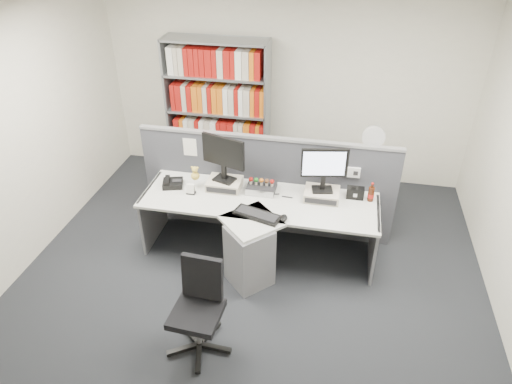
% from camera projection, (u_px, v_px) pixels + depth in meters
% --- Properties ---
extents(ground, '(5.50, 5.50, 0.00)m').
position_uv_depth(ground, '(243.00, 300.00, 4.77)').
color(ground, '#27292E').
rests_on(ground, ground).
extents(room_shell, '(5.04, 5.54, 2.72)m').
position_uv_depth(room_shell, '(240.00, 145.00, 3.81)').
color(room_shell, silver).
rests_on(room_shell, ground).
extents(partition, '(3.00, 0.08, 1.27)m').
position_uv_depth(partition, '(266.00, 185.00, 5.45)').
color(partition, '#404148').
rests_on(partition, ground).
extents(desk, '(2.60, 1.20, 0.72)m').
position_uv_depth(desk, '(255.00, 231.00, 5.02)').
color(desk, silver).
rests_on(desk, ground).
extents(monitor_riser_left, '(0.38, 0.31, 0.10)m').
position_uv_depth(monitor_riser_left, '(225.00, 184.00, 5.24)').
color(monitor_riser_left, '#BFB39E').
rests_on(monitor_riser_left, desk).
extents(monitor_riser_right, '(0.38, 0.31, 0.10)m').
position_uv_depth(monitor_riser_right, '(322.00, 194.00, 5.05)').
color(monitor_riser_right, '#BFB39E').
rests_on(monitor_riser_right, desk).
extents(monitor_left, '(0.51, 0.23, 0.53)m').
position_uv_depth(monitor_left, '(223.00, 155.00, 5.04)').
color(monitor_left, black).
rests_on(monitor_left, monitor_riser_left).
extents(monitor_right, '(0.49, 0.20, 0.50)m').
position_uv_depth(monitor_right, '(324.00, 166.00, 4.86)').
color(monitor_right, black).
rests_on(monitor_right, monitor_riser_right).
extents(desktop_pc, '(0.32, 0.28, 0.08)m').
position_uv_depth(desktop_pc, '(262.00, 187.00, 5.19)').
color(desktop_pc, black).
rests_on(desktop_pc, desk).
extents(figurines, '(0.29, 0.05, 0.09)m').
position_uv_depth(figurines, '(261.00, 181.00, 5.12)').
color(figurines, '#BFB39E').
rests_on(figurines, desktop_pc).
extents(keyboard, '(0.53, 0.33, 0.03)m').
position_uv_depth(keyboard, '(257.00, 215.00, 4.79)').
color(keyboard, black).
rests_on(keyboard, desk).
extents(mouse, '(0.08, 0.12, 0.05)m').
position_uv_depth(mouse, '(284.00, 218.00, 4.72)').
color(mouse, black).
rests_on(mouse, desk).
extents(desk_phone, '(0.27, 0.26, 0.10)m').
position_uv_depth(desk_phone, '(172.00, 183.00, 5.28)').
color(desk_phone, black).
rests_on(desk_phone, desk).
extents(desk_calendar, '(0.10, 0.07, 0.12)m').
position_uv_depth(desk_calendar, '(191.00, 190.00, 5.13)').
color(desk_calendar, black).
rests_on(desk_calendar, desk).
extents(plush_toy, '(0.10, 0.10, 0.17)m').
position_uv_depth(plush_toy, '(195.00, 174.00, 5.18)').
color(plush_toy, gold).
rests_on(plush_toy, monitor_riser_left).
extents(speaker, '(0.19, 0.10, 0.13)m').
position_uv_depth(speaker, '(355.00, 193.00, 5.05)').
color(speaker, black).
rests_on(speaker, desk).
extents(cola_bottle, '(0.07, 0.07, 0.22)m').
position_uv_depth(cola_bottle, '(371.00, 194.00, 4.99)').
color(cola_bottle, '#3F190A').
rests_on(cola_bottle, desk).
extents(shelving_unit, '(1.41, 0.40, 2.00)m').
position_uv_depth(shelving_unit, '(218.00, 114.00, 6.41)').
color(shelving_unit, gray).
rests_on(shelving_unit, ground).
extents(filing_cabinet, '(0.45, 0.61, 0.70)m').
position_uv_depth(filing_cabinet, '(366.00, 184.00, 6.03)').
color(filing_cabinet, gray).
rests_on(filing_cabinet, ground).
extents(desk_fan, '(0.28, 0.17, 0.48)m').
position_uv_depth(desk_fan, '(373.00, 139.00, 5.68)').
color(desk_fan, white).
rests_on(desk_fan, filing_cabinet).
extents(office_chair, '(0.58, 0.60, 0.90)m').
position_uv_depth(office_chair, '(199.00, 305.00, 4.07)').
color(office_chair, silver).
rests_on(office_chair, ground).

